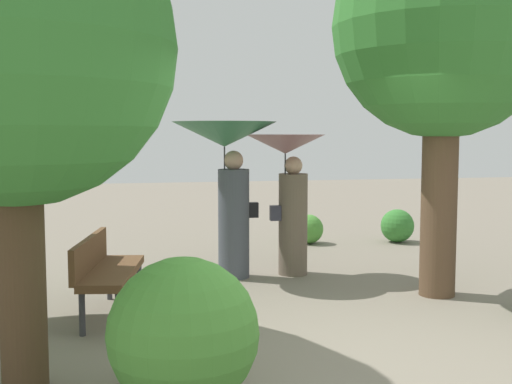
# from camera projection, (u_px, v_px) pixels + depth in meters

# --- Properties ---
(ground_plane) EXTENTS (40.00, 40.00, 0.00)m
(ground_plane) POSITION_uv_depth(u_px,v_px,m) (352.00, 361.00, 5.38)
(ground_plane) COLOR gray
(person_left) EXTENTS (1.36, 1.36, 2.06)m
(person_left) POSITION_uv_depth(u_px,v_px,m) (227.00, 160.00, 8.35)
(person_left) COLOR #474C56
(person_left) RESTS_ON ground
(person_right) EXTENTS (1.06, 1.06, 1.89)m
(person_right) POSITION_uv_depth(u_px,v_px,m) (289.00, 178.00, 8.57)
(person_right) COLOR #6B5B4C
(person_right) RESTS_ON ground
(park_bench) EXTENTS (0.75, 1.56, 0.83)m
(park_bench) POSITION_uv_depth(u_px,v_px,m) (105.00, 268.00, 6.67)
(park_bench) COLOR #38383D
(park_bench) RESTS_ON ground
(tree_near_right) EXTENTS (2.54, 2.54, 4.96)m
(tree_near_right) POSITION_uv_depth(u_px,v_px,m) (444.00, 5.00, 7.27)
(tree_near_right) COLOR brown
(tree_near_right) RESTS_ON ground
(tree_mid_left) EXTENTS (2.32, 2.32, 4.13)m
(tree_mid_left) POSITION_uv_depth(u_px,v_px,m) (13.00, 15.00, 4.52)
(tree_mid_left) COLOR #4C3823
(tree_mid_left) RESTS_ON ground
(bush_path_right) EXTENTS (0.58, 0.58, 0.58)m
(bush_path_right) POSITION_uv_depth(u_px,v_px,m) (397.00, 226.00, 11.23)
(bush_path_right) COLOR #387F33
(bush_path_right) RESTS_ON ground
(bush_behind_bench) EXTENTS (0.51, 0.51, 0.51)m
(bush_behind_bench) POSITION_uv_depth(u_px,v_px,m) (309.00, 229.00, 11.10)
(bush_behind_bench) COLOR #4C9338
(bush_behind_bench) RESTS_ON ground
(bush_far_side) EXTENTS (1.06, 1.06, 1.06)m
(bush_far_side) POSITION_uv_depth(u_px,v_px,m) (183.00, 333.00, 4.43)
(bush_far_side) COLOR #4C9338
(bush_far_side) RESTS_ON ground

